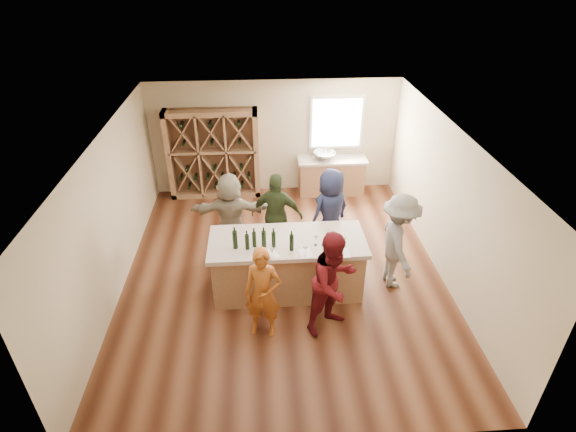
{
  "coord_description": "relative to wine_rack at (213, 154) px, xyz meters",
  "views": [
    {
      "loc": [
        -0.38,
        -6.86,
        5.47
      ],
      "look_at": [
        0.1,
        0.2,
        1.15
      ],
      "focal_mm": 28.0,
      "sensor_mm": 36.0,
      "label": 1
    }
  ],
  "objects": [
    {
      "name": "back_counter_top",
      "position": [
        2.9,
        -0.07,
        -0.21
      ],
      "size": [
        1.7,
        0.62,
        0.06
      ],
      "primitive_type": "cube",
      "color": "#B9A998",
      "rests_on": "back_counter_base"
    },
    {
      "name": "sink",
      "position": [
        2.7,
        -0.07,
        -0.09
      ],
      "size": [
        0.54,
        0.54,
        0.19
      ],
      "primitive_type": "imported",
      "color": "silver",
      "rests_on": "back_counter_top"
    },
    {
      "name": "wine_glass_e",
      "position": [
        2.47,
        -4.03,
        0.08
      ],
      "size": [
        0.08,
        0.08,
        0.2
      ],
      "primitive_type": "cone",
      "rotation": [
        0.0,
        0.0,
        -0.04
      ],
      "color": "white",
      "rests_on": "tasting_counter_top"
    },
    {
      "name": "window_frame",
      "position": [
        3.0,
        0.2,
        0.65
      ],
      "size": [
        1.3,
        0.06,
        1.3
      ],
      "primitive_type": "cube",
      "color": "white",
      "rests_on": "wall_back"
    },
    {
      "name": "tasting_counter_base",
      "position": [
        1.54,
        -3.75,
        -0.6
      ],
      "size": [
        2.6,
        1.0,
        1.0
      ],
      "primitive_type": "cube",
      "color": "#916745",
      "rests_on": "floor"
    },
    {
      "name": "tasting_menu_c",
      "position": [
        2.44,
        -4.18,
        -0.02
      ],
      "size": [
        0.23,
        0.31,
        0.0
      ],
      "primitive_type": "cube",
      "rotation": [
        0.0,
        0.0,
        -0.04
      ],
      "color": "white",
      "rests_on": "tasting_counter_top"
    },
    {
      "name": "wall_left",
      "position": [
        -1.55,
        -3.27,
        0.3
      ],
      "size": [
        0.1,
        7.0,
        2.8
      ],
      "primitive_type": "cube",
      "color": "#C1AE8B",
      "rests_on": "ground"
    },
    {
      "name": "wine_glass_b",
      "position": [
        1.8,
        -4.24,
        0.07
      ],
      "size": [
        0.08,
        0.08,
        0.18
      ],
      "primitive_type": "cone",
      "rotation": [
        0.0,
        0.0,
        -0.28
      ],
      "color": "white",
      "rests_on": "tasting_counter_top"
    },
    {
      "name": "ceiling",
      "position": [
        1.5,
        -3.27,
        1.75
      ],
      "size": [
        6.0,
        7.0,
        0.1
      ],
      "primitive_type": "cube",
      "color": "white",
      "rests_on": "ground"
    },
    {
      "name": "wall_back",
      "position": [
        1.5,
        0.28,
        0.3
      ],
      "size": [
        6.0,
        0.1,
        2.8
      ],
      "primitive_type": "cube",
      "color": "#C1AE8B",
      "rests_on": "ground"
    },
    {
      "name": "person_near_left",
      "position": [
        1.09,
        -4.79,
        -0.29
      ],
      "size": [
        0.66,
        0.54,
        1.62
      ],
      "primitive_type": "imported",
      "rotation": [
        0.0,
        0.0,
        -0.2
      ],
      "color": "#994C19",
      "rests_on": "floor"
    },
    {
      "name": "wall_right",
      "position": [
        4.55,
        -3.27,
        0.3
      ],
      "size": [
        0.1,
        7.0,
        2.8
      ],
      "primitive_type": "cube",
      "color": "#C1AE8B",
      "rests_on": "ground"
    },
    {
      "name": "wall_front",
      "position": [
        1.5,
        -6.82,
        0.3
      ],
      "size": [
        6.0,
        0.1,
        2.8
      ],
      "primitive_type": "cube",
      "color": "#C1AE8B",
      "rests_on": "ground"
    },
    {
      "name": "person_far_left",
      "position": [
        0.5,
        -2.45,
        -0.23
      ],
      "size": [
        1.61,
        0.6,
        1.73
      ],
      "primitive_type": "imported",
      "rotation": [
        0.0,
        0.0,
        3.13
      ],
      "color": "gray",
      "rests_on": "floor"
    },
    {
      "name": "wine_glass_a",
      "position": [
        1.26,
        -4.23,
        0.06
      ],
      "size": [
        0.08,
        0.08,
        0.17
      ],
      "primitive_type": "cone",
      "rotation": [
        0.0,
        0.0,
        -0.21
      ],
      "color": "white",
      "rests_on": "tasting_counter_top"
    },
    {
      "name": "person_far_right",
      "position": [
        2.48,
        -2.54,
        -0.2
      ],
      "size": [
        1.05,
        0.94,
        1.8
      ],
      "primitive_type": "imported",
      "rotation": [
        0.0,
        0.0,
        3.67
      ],
      "color": "#191E38",
      "rests_on": "floor"
    },
    {
      "name": "person_server",
      "position": [
        3.52,
        -3.72,
        -0.18
      ],
      "size": [
        0.56,
        1.2,
        1.85
      ],
      "primitive_type": "imported",
      "rotation": [
        0.0,
        0.0,
        1.58
      ],
      "color": "slate",
      "rests_on": "floor"
    },
    {
      "name": "tasting_menu_b",
      "position": [
        1.82,
        -4.15,
        -0.02
      ],
      "size": [
        0.25,
        0.31,
        0.0
      ],
      "primitive_type": "cube",
      "rotation": [
        0.0,
        0.0,
        0.18
      ],
      "color": "white",
      "rests_on": "tasting_counter_top"
    },
    {
      "name": "floor",
      "position": [
        1.5,
        -3.27,
        -1.15
      ],
      "size": [
        6.0,
        7.0,
        0.1
      ],
      "primitive_type": "cube",
      "color": "#542D1B",
      "rests_on": "ground"
    },
    {
      "name": "person_far_mid",
      "position": [
        1.42,
        -2.57,
        -0.22
      ],
      "size": [
        1.13,
        0.76,
        1.76
      ],
      "primitive_type": "imported",
      "rotation": [
        0.0,
        0.0,
        2.9
      ],
      "color": "#263319",
      "rests_on": "floor"
    },
    {
      "name": "wine_glass_c",
      "position": [
        2.3,
        -4.22,
        0.08
      ],
      "size": [
        0.09,
        0.09,
        0.19
      ],
      "primitive_type": "cone",
      "rotation": [
        0.0,
        0.0,
        0.29
      ],
      "color": "white",
      "rests_on": "tasting_counter_top"
    },
    {
      "name": "wine_glass_d",
      "position": [
        2.01,
        -3.93,
        0.07
      ],
      "size": [
        0.09,
        0.09,
        0.18
      ],
      "primitive_type": "cone",
      "rotation": [
        0.0,
        0.0,
        -0.39
      ],
      "color": "white",
      "rests_on": "tasting_counter_top"
    },
    {
      "name": "back_counter_base",
      "position": [
        2.9,
        -0.07,
        -0.67
      ],
      "size": [
        1.6,
        0.58,
        0.86
      ],
      "primitive_type": "cube",
      "color": "#916745",
      "rests_on": "floor"
    },
    {
      "name": "wine_bottle_f",
      "position": [
        1.59,
        -4.05,
        0.13
      ],
      "size": [
        0.07,
        0.07,
        0.3
      ],
      "primitive_type": "cylinder",
      "color": "black",
      "rests_on": "tasting_counter_top"
    },
    {
      "name": "wine_bottle_c",
      "position": [
        0.98,
        -3.9,
        0.12
      ],
      "size": [
        0.07,
        0.07,
        0.28
      ],
      "primitive_type": "cylinder",
      "rotation": [
        0.0,
        0.0,
        -0.07
      ],
      "color": "black",
      "rests_on": "tasting_counter_top"
    },
    {
      "name": "faucet",
      "position": [
        2.7,
        0.11,
        -0.03
      ],
      "size": [
        0.02,
        0.02,
        0.3
      ],
      "primitive_type": "cylinder",
      "color": "silver",
      "rests_on": "back_counter_top"
    },
    {
      "name": "wine_bottle_e",
      "position": [
        1.3,
        -3.93,
        0.12
      ],
      "size": [
        0.09,
        0.09,
        0.29
      ],
      "primitive_type": "cylinder",
      "rotation": [
        0.0,
        0.0,
        -0.27
      ],
      "color": "black",
      "rests_on": "tasting_counter_top"
    },
    {
      "name": "tasting_counter_top",
      "position": [
        1.54,
        -3.75,
        -0.06
      ],
      "size": [
        2.72,
        1.12,
        0.08
      ],
      "primitive_type": "cube",
      "color": "#B9A998",
      "rests_on": "tasting_counter_base"
    },
    {
      "name": "person_near_right",
      "position": [
        2.21,
        -4.73,
        -0.19
      ],
      "size": [
        1.0,
        0.9,
        1.81
      ],
      "primitive_type": "imported",
      "rotation": [
        0.0,
        0.0,
        0.6
      ],
      "color": "#590F14",
      "rests_on": "floor"
    },
    {
      "name": "wine_rack",
      "position": [
        0.0,
        0.0,
        0.0
      ],
      "size": [
        2.2,
        0.45,
        2.2
      ],
      "primitive_type": "cube",
      "color": "#916745",
      "rests_on": "floor"
    },
    {
      "name": "tasting_menu_a",
      "position": [
        1.22,
        -4.12,
        -0.02
      ],
      "size": [
        0.34,
        0.39,
        0.0
      ],
      "primitive_type": "cube",
      "rotation": [
        0.0,
        0.0,
        0.4
      ],
      "color": "white",
      "rests_on": "tasting_counter_top"
    },
    {
      "name": "window_pane",
      "position": [
        3.0,
        0.17,
        0.65
      ],
      "size": [
        1.18,
        0.01,
        1.18
      ],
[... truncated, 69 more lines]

